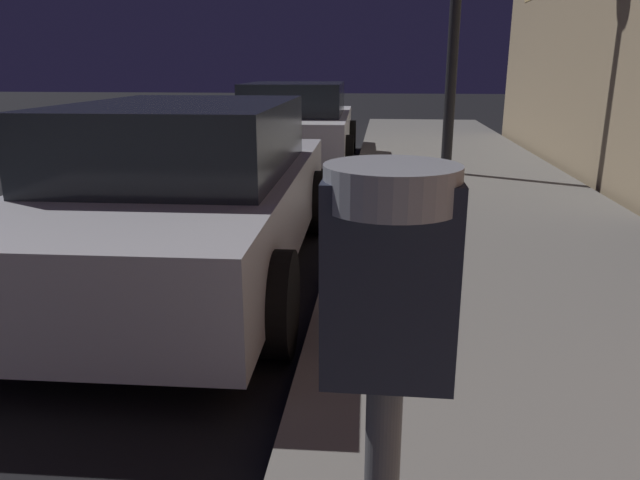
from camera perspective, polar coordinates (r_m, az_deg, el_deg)
The scene contains 3 objects.
parking_meter at distance 0.93m, azimuth 6.25°, elevation -14.33°, with size 0.19×0.19×1.42m.
car_silver at distance 4.97m, azimuth -12.58°, elevation 4.62°, with size 2.16×4.53×1.43m.
car_white at distance 10.89m, azimuth -2.32°, elevation 11.18°, with size 2.24×4.38×1.43m.
Camera 1 is at (4.42, -0.68, 1.70)m, focal length 33.18 mm.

